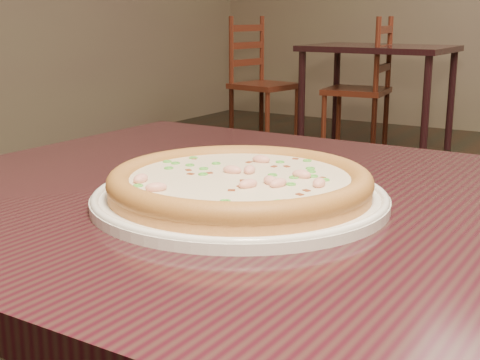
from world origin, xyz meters
The scene contains 6 objects.
hero_table centered at (-0.04, -0.58, 0.65)m, with size 1.20×0.80×0.75m.
plate centered at (-0.16, -0.63, 0.76)m, with size 0.35×0.35×0.02m.
pizza centered at (-0.16, -0.63, 0.78)m, with size 0.32×0.32×0.03m.
bg_table_left centered at (-1.47, 3.30, 0.65)m, with size 1.00×0.70×0.75m.
chair_a centered at (-2.38, 3.18, 0.44)m, with size 0.48×0.48×0.95m.
chair_b centered at (-1.54, 3.23, 0.44)m, with size 0.47×0.47×0.95m.
Camera 1 is at (0.25, -1.28, 0.97)m, focal length 50.00 mm.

